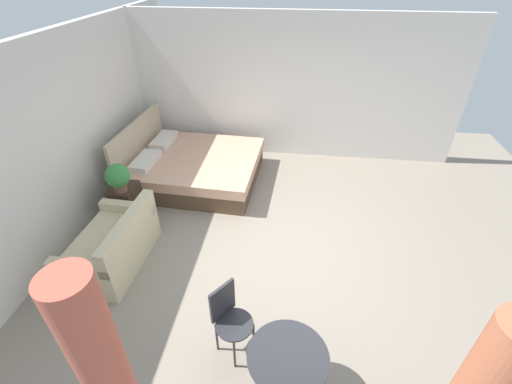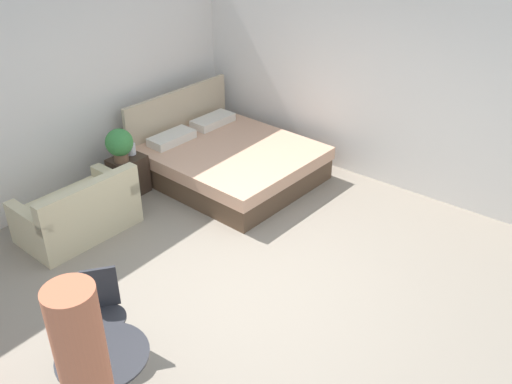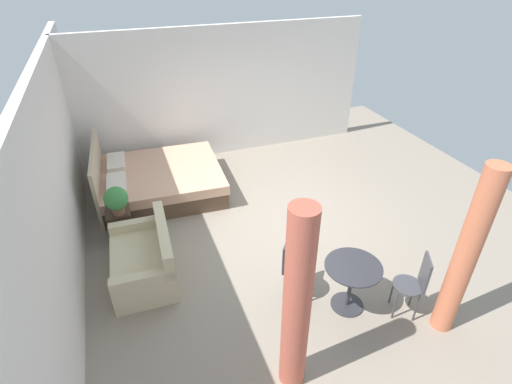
% 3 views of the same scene
% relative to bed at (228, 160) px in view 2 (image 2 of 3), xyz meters
% --- Properties ---
extents(ground_plane, '(8.92, 9.32, 0.02)m').
position_rel_bed_xyz_m(ground_plane, '(-1.66, -1.75, -0.28)').
color(ground_plane, gray).
extents(wall_back, '(8.92, 0.12, 2.75)m').
position_rel_bed_xyz_m(wall_back, '(-1.66, 1.41, 1.10)').
color(wall_back, silver).
rests_on(wall_back, ground).
extents(wall_right, '(0.12, 6.32, 2.75)m').
position_rel_bed_xyz_m(wall_right, '(1.31, -1.75, 1.10)').
color(wall_right, silver).
rests_on(wall_right, ground).
extents(bed, '(2.06, 2.31, 1.07)m').
position_rel_bed_xyz_m(bed, '(0.00, 0.00, 0.00)').
color(bed, brown).
rests_on(bed, ground).
extents(couch, '(1.37, 0.88, 0.79)m').
position_rel_bed_xyz_m(couch, '(-2.21, 0.50, 0.00)').
color(couch, beige).
rests_on(couch, ground).
extents(nightstand, '(0.46, 0.36, 0.54)m').
position_rel_bed_xyz_m(nightstand, '(-1.19, 0.77, -0.00)').
color(nightstand, '#38281E').
rests_on(nightstand, ground).
extents(potted_plant, '(0.36, 0.36, 0.45)m').
position_rel_bed_xyz_m(potted_plant, '(-1.29, 0.74, 0.52)').
color(potted_plant, brown).
rests_on(potted_plant, nightstand).
extents(vase, '(0.12, 0.12, 0.15)m').
position_rel_bed_xyz_m(vase, '(-1.07, 0.80, 0.35)').
color(vase, silver).
rests_on(vase, nightstand).
extents(balcony_table, '(0.72, 0.72, 0.69)m').
position_rel_bed_xyz_m(balcony_table, '(-3.69, -1.91, 0.22)').
color(balcony_table, '#2D2D33').
rests_on(balcony_table, ground).
extents(cafe_chair_near_window, '(0.55, 0.55, 0.87)m').
position_rel_bed_xyz_m(cafe_chair_near_window, '(-3.23, -1.30, 0.25)').
color(cafe_chair_near_window, '#2D2D33').
rests_on(cafe_chair_near_window, ground).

